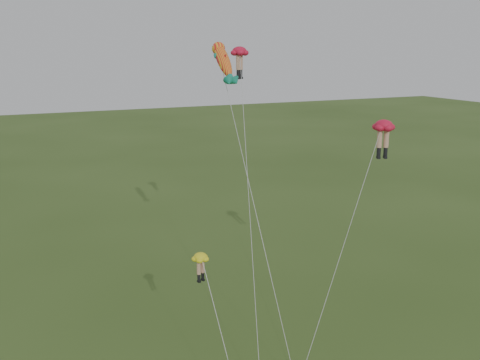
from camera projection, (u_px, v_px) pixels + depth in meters
name	position (u px, v px, depth m)	size (l,w,h in m)	color
legs_kite_red_high	(240.00, 59.00, 37.79)	(5.06, 13.02, 19.60)	red
legs_kite_red_mid	(382.00, 132.00, 33.19)	(8.17, 3.66, 15.18)	red
legs_kite_yellow	(203.00, 268.00, 27.83)	(1.60, 5.35, 9.11)	yellow
fish_kite	(223.00, 61.00, 33.68)	(1.83, 9.54, 20.16)	yellow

